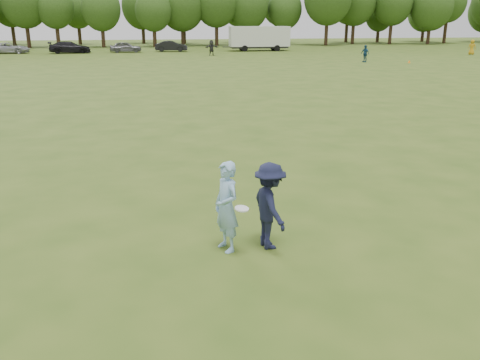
{
  "coord_description": "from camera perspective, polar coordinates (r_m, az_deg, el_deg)",
  "views": [
    {
      "loc": [
        -1.67,
        -9.12,
        4.37
      ],
      "look_at": [
        -0.03,
        0.93,
        1.1
      ],
      "focal_mm": 38.0,
      "sensor_mm": 36.0,
      "label": 1
    }
  ],
  "objects": [
    {
      "name": "ground",
      "position": [
        10.25,
        1.01,
        -7.43
      ],
      "size": [
        200.0,
        200.0,
        0.0
      ],
      "primitive_type": "plane",
      "color": "#344E16",
      "rests_on": "ground"
    },
    {
      "name": "thrower",
      "position": [
        9.77,
        -1.53,
        -3.03
      ],
      "size": [
        0.65,
        0.77,
        1.79
      ],
      "primitive_type": "imported",
      "rotation": [
        0.0,
        0.0,
        -1.17
      ],
      "color": "#8FBBDE",
      "rests_on": "ground"
    },
    {
      "name": "defender",
      "position": [
        9.91,
        3.37,
        -2.92
      ],
      "size": [
        0.84,
        1.22,
        1.73
      ],
      "primitive_type": "imported",
      "rotation": [
        0.0,
        0.0,
        1.76
      ],
      "color": "#171A32",
      "rests_on": "ground"
    },
    {
      "name": "player_far_b",
      "position": [
        54.47,
        13.86,
        13.61
      ],
      "size": [
        0.8,
        1.07,
        1.69
      ],
      "primitive_type": "imported",
      "rotation": [
        0.0,
        0.0,
        -1.12
      ],
      "color": "navy",
      "rests_on": "ground"
    },
    {
      "name": "player_far_c",
      "position": [
        69.54,
        24.61,
        13.41
      ],
      "size": [
        1.04,
        1.01,
        1.8
      ],
      "primitive_type": "imported",
      "rotation": [
        0.0,
        0.0,
        2.43
      ],
      "color": "#C48E17",
      "rests_on": "ground"
    },
    {
      "name": "player_far_d",
      "position": [
        62.29,
        -3.21,
        14.6
      ],
      "size": [
        1.74,
        0.83,
        1.8
      ],
      "primitive_type": "imported",
      "rotation": [
        0.0,
        0.0,
        0.19
      ],
      "color": "#292929",
      "rests_on": "ground"
    },
    {
      "name": "car_c",
      "position": [
        72.03,
        -24.44,
        13.34
      ],
      "size": [
        4.9,
        2.5,
        1.33
      ],
      "primitive_type": "imported",
      "rotation": [
        0.0,
        0.0,
        1.51
      ],
      "color": "#A5A5A9",
      "rests_on": "ground"
    },
    {
      "name": "car_d",
      "position": [
        69.61,
        -18.57,
        13.94
      ],
      "size": [
        5.27,
        2.6,
        1.47
      ],
      "primitive_type": "imported",
      "rotation": [
        0.0,
        0.0,
        1.68
      ],
      "color": "black",
      "rests_on": "ground"
    },
    {
      "name": "car_e",
      "position": [
        69.29,
        -12.73,
        14.36
      ],
      "size": [
        4.1,
        1.79,
        1.37
      ],
      "primitive_type": "imported",
      "rotation": [
        0.0,
        0.0,
        1.61
      ],
      "color": "slate",
      "rests_on": "ground"
    },
    {
      "name": "car_f",
      "position": [
        70.13,
        -7.72,
        14.66
      ],
      "size": [
        4.36,
        1.98,
        1.39
      ],
      "primitive_type": "imported",
      "rotation": [
        0.0,
        0.0,
        1.45
      ],
      "color": "black",
      "rests_on": "ground"
    },
    {
      "name": "field_cone",
      "position": [
        54.73,
        18.47,
        12.51
      ],
      "size": [
        0.28,
        0.28,
        0.3
      ],
      "primitive_type": "cone",
      "color": "orange",
      "rests_on": "ground"
    },
    {
      "name": "disc_in_play",
      "position": [
        9.5,
        0.2,
        -3.23
      ],
      "size": [
        0.33,
        0.33,
        0.08
      ],
      "color": "white",
      "rests_on": "ground"
    },
    {
      "name": "cargo_trailer",
      "position": [
        71.09,
        2.18,
        15.72
      ],
      "size": [
        9.0,
        2.75,
        3.2
      ],
      "color": "silver",
      "rests_on": "ground"
    },
    {
      "name": "treeline",
      "position": [
        86.16,
        -6.64,
        18.97
      ],
      "size": [
        130.35,
        18.39,
        11.74
      ],
      "color": "#332114",
      "rests_on": "ground"
    }
  ]
}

